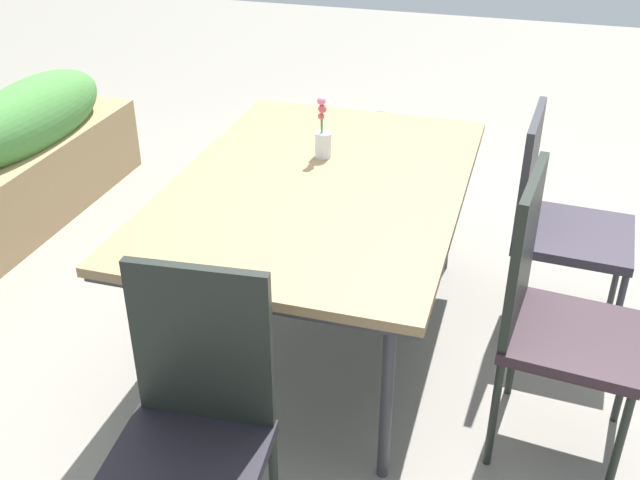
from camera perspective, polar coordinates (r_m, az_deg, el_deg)
ground_plane at (r=3.25m, az=-0.28°, el=-7.50°), size 12.00×12.00×0.00m
dining_table at (r=2.92m, az=0.00°, el=3.66°), size 1.63×1.10×0.73m
chair_near_left at (r=2.58m, az=17.17°, el=-4.90°), size 0.48×0.48×1.01m
chair_end_left at (r=2.10m, az=-9.62°, el=-13.57°), size 0.45×0.45×0.97m
chair_near_right at (r=3.23m, az=17.47°, el=1.86°), size 0.49×0.49×0.95m
flower_vase at (r=3.09m, az=0.22°, el=7.72°), size 0.07×0.07×0.26m
potted_plant at (r=4.32m, az=4.40°, el=6.54°), size 0.30×0.30×0.52m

